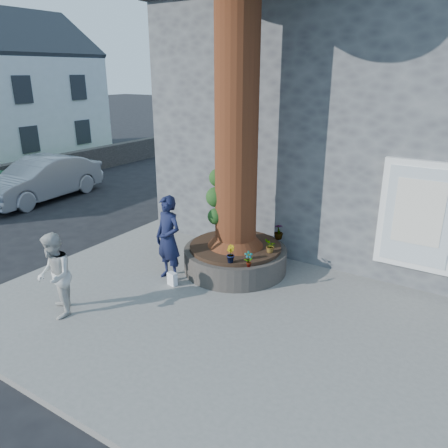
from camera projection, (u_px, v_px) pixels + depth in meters
The scene contains 15 objects.
ground at pixel (150, 301), 8.80m from camera, with size 120.00×120.00×0.00m, color black.
pavement at pixel (239, 298), 8.81m from camera, with size 9.00×8.00×0.12m, color slate.
yellow_line at pixel (86, 253), 11.14m from camera, with size 0.10×30.00×0.01m, color yellow.
stone_shop at pixel (384, 117), 12.19m from camera, with size 10.30×8.30×6.30m.
planter at pixel (235, 258), 9.84m from camera, with size 2.30×2.30×0.60m.
cottage_far at pixel (7, 83), 22.28m from camera, with size 7.30×7.40×8.75m.
man at pixel (168, 239), 9.22m from camera, with size 0.67×0.44×1.85m, color #131735.
woman at pixel (54, 276), 7.85m from camera, with size 0.77×0.60×1.59m, color beige.
shopping_bag at pixel (172, 279), 9.17m from camera, with size 0.20×0.12×0.28m, color white.
car_silver at pixel (41, 179), 15.52m from camera, with size 1.59×4.57×1.51m, color #98999F.
a_board_sign at pixel (1, 185), 15.69m from camera, with size 0.55×0.36×1.00m, color #103E1E.
plant_a at pixel (249, 259), 8.59m from camera, with size 0.17×0.12×0.33m, color gray.
plant_b at pixel (230, 254), 8.81m from camera, with size 0.20×0.19×0.36m, color gray.
plant_c at pixel (279, 232), 10.03m from camera, with size 0.20×0.20×0.36m, color gray.
plant_d at pixel (270, 246), 9.29m from camera, with size 0.26×0.23×0.29m, color gray.
Camera 1 is at (5.45, -5.75, 4.40)m, focal length 35.00 mm.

